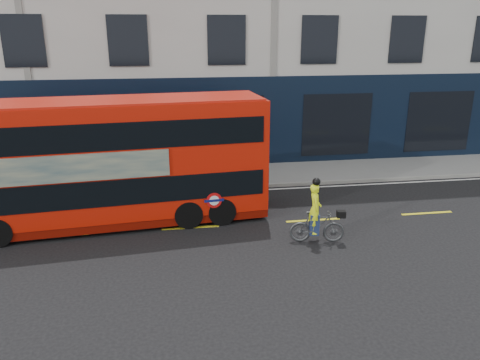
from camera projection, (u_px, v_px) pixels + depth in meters
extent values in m
plane|color=black|center=(328.00, 240.00, 13.88)|extent=(120.00, 120.00, 0.00)
cube|color=gray|center=(278.00, 174.00, 19.97)|extent=(60.00, 3.00, 0.12)
cube|color=gray|center=(287.00, 185.00, 18.56)|extent=(60.00, 0.12, 0.13)
cube|color=black|center=(272.00, 122.00, 20.76)|extent=(50.00, 0.08, 4.00)
cube|color=silver|center=(289.00, 188.00, 18.30)|extent=(58.00, 0.10, 0.01)
cube|color=red|center=(108.00, 158.00, 14.46)|extent=(9.93, 3.11, 3.51)
cube|color=#660C04|center=(113.00, 215.00, 15.05)|extent=(9.92, 3.07, 0.27)
cube|color=black|center=(110.00, 182.00, 14.70)|extent=(9.54, 3.12, 0.80)
cube|color=black|center=(105.00, 129.00, 14.18)|extent=(9.54, 3.12, 0.80)
cube|color=#A9180B|center=(103.00, 101.00, 13.91)|extent=(9.72, 3.01, 0.07)
cube|color=black|center=(259.00, 171.00, 15.83)|extent=(0.22, 1.99, 0.80)
cube|color=black|center=(260.00, 122.00, 15.31)|extent=(0.22, 1.99, 0.80)
cube|color=tan|center=(74.00, 168.00, 13.19)|extent=(5.31, 0.53, 0.80)
cylinder|color=red|center=(214.00, 200.00, 14.52)|extent=(0.50, 0.07, 0.50)
cylinder|color=white|center=(214.00, 201.00, 14.51)|extent=(0.32, 0.05, 0.32)
cube|color=#0C1459|center=(214.00, 201.00, 14.51)|extent=(0.62, 0.08, 0.08)
cylinder|color=black|center=(216.00, 201.00, 15.77)|extent=(1.09, 2.34, 0.89)
cylinder|color=black|center=(184.00, 203.00, 15.52)|extent=(1.09, 2.34, 0.89)
cylinder|color=black|center=(5.00, 219.00, 14.26)|extent=(1.09, 2.34, 0.89)
imported|color=#424446|center=(317.00, 227.00, 13.60)|extent=(1.65, 0.71, 0.96)
imported|color=#D3E616|center=(315.00, 209.00, 13.43)|extent=(0.44, 0.59, 1.48)
cube|color=black|center=(341.00, 214.00, 13.47)|extent=(0.28, 0.23, 0.20)
cube|color=#1D294F|center=(314.00, 224.00, 13.57)|extent=(0.32, 0.38, 0.62)
sphere|color=black|center=(316.00, 182.00, 13.17)|extent=(0.23, 0.23, 0.23)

